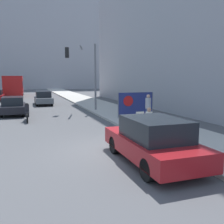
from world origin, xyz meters
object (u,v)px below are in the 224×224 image
(parked_car_curbside, at_px, (153,141))
(car_on_road_midblock, at_px, (43,98))
(city_bus_on_road, at_px, (14,85))
(traffic_light_pole, at_px, (85,66))
(jogger_on_sidewalk, at_px, (148,108))
(motorcycle_on_road, at_px, (27,113))
(pedestrian_behind, at_px, (136,105))
(car_on_road_nearest, at_px, (13,106))
(seated_protester, at_px, (149,119))
(protest_banner, at_px, (136,104))

(parked_car_curbside, distance_m, car_on_road_midblock, 20.27)
(city_bus_on_road, bearing_deg, traffic_light_pole, -73.48)
(parked_car_curbside, xyz_separation_m, city_bus_on_road, (-5.52, 34.63, 1.04))
(jogger_on_sidewalk, bearing_deg, motorcycle_on_road, -50.50)
(pedestrian_behind, bearing_deg, car_on_road_nearest, 172.98)
(seated_protester, relative_size, pedestrian_behind, 0.73)
(motorcycle_on_road, bearing_deg, protest_banner, -13.85)
(pedestrian_behind, distance_m, protest_banner, 0.44)
(traffic_light_pole, height_order, car_on_road_midblock, traffic_light_pole)
(traffic_light_pole, relative_size, parked_car_curbside, 1.25)
(jogger_on_sidewalk, height_order, pedestrian_behind, jogger_on_sidewalk)
(parked_car_curbside, distance_m, car_on_road_nearest, 14.21)
(car_on_road_midblock, bearing_deg, protest_banner, -66.49)
(pedestrian_behind, relative_size, protest_banner, 0.64)
(car_on_road_midblock, height_order, motorcycle_on_road, car_on_road_midblock)
(protest_banner, distance_m, traffic_light_pole, 6.29)
(pedestrian_behind, height_order, car_on_road_nearest, pedestrian_behind)
(traffic_light_pole, bearing_deg, car_on_road_nearest, 179.72)
(pedestrian_behind, bearing_deg, city_bus_on_road, 132.36)
(traffic_light_pole, xyz_separation_m, car_on_road_midblock, (-2.94, 6.82, -3.06))
(jogger_on_sidewalk, xyz_separation_m, protest_banner, (-0.02, 1.79, 0.05))
(protest_banner, bearing_deg, seated_protester, -105.71)
(jogger_on_sidewalk, xyz_separation_m, motorcycle_on_road, (-6.95, 3.50, -0.47))
(car_on_road_nearest, height_order, city_bus_on_road, city_bus_on_road)
(car_on_road_nearest, distance_m, motorcycle_on_road, 3.64)
(seated_protester, distance_m, parked_car_curbside, 4.23)
(protest_banner, relative_size, car_on_road_nearest, 0.60)
(protest_banner, distance_m, car_on_road_midblock, 13.09)
(seated_protester, bearing_deg, pedestrian_behind, 58.30)
(car_on_road_midblock, xyz_separation_m, motorcycle_on_road, (-1.71, -10.29, -0.19))
(parked_car_curbside, height_order, car_on_road_nearest, parked_car_curbside)
(traffic_light_pole, height_order, motorcycle_on_road, traffic_light_pole)
(jogger_on_sidewalk, relative_size, city_bus_on_road, 0.15)
(pedestrian_behind, height_order, traffic_light_pole, traffic_light_pole)
(traffic_light_pole, relative_size, motorcycle_on_road, 2.55)
(protest_banner, distance_m, motorcycle_on_road, 7.16)
(seated_protester, distance_m, pedestrian_behind, 4.95)
(protest_banner, height_order, car_on_road_midblock, protest_banner)
(jogger_on_sidewalk, height_order, motorcycle_on_road, jogger_on_sidewalk)
(pedestrian_behind, height_order, motorcycle_on_road, pedestrian_behind)
(jogger_on_sidewalk, relative_size, car_on_road_nearest, 0.39)
(motorcycle_on_road, bearing_deg, seated_protester, -46.74)
(traffic_light_pole, bearing_deg, car_on_road_midblock, 113.35)
(motorcycle_on_road, bearing_deg, jogger_on_sidewalk, -26.71)
(seated_protester, bearing_deg, car_on_road_nearest, 110.03)
(pedestrian_behind, distance_m, car_on_road_midblock, 12.83)
(car_on_road_nearest, height_order, motorcycle_on_road, car_on_road_nearest)
(seated_protester, relative_size, traffic_light_pole, 0.22)
(seated_protester, height_order, motorcycle_on_road, seated_protester)
(protest_banner, bearing_deg, traffic_light_pole, 113.73)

